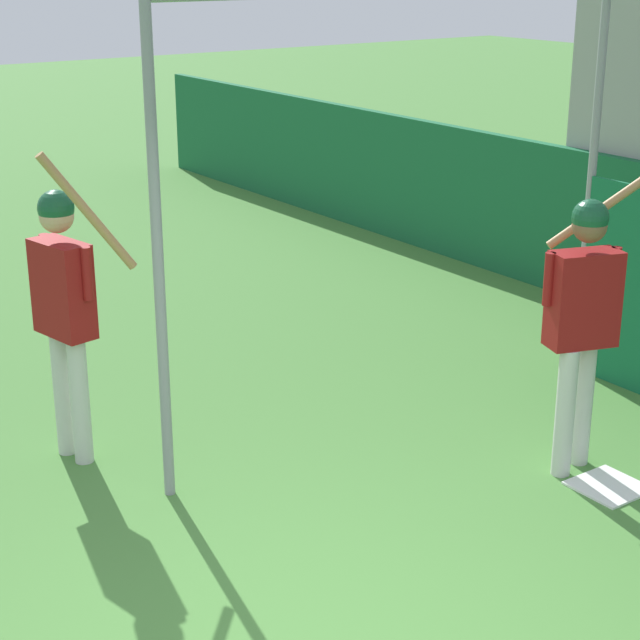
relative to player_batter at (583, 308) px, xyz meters
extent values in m
cylinder|color=gray|center=(-1.26, -2.44, 0.40)|extent=(0.07, 0.07, 3.14)
cylinder|color=gray|center=(-1.26, 1.47, 0.40)|extent=(0.07, 0.07, 3.14)
cube|color=white|center=(0.36, -0.01, -1.16)|extent=(0.44, 0.44, 0.02)
cylinder|color=silver|center=(0.03, -0.13, -0.71)|extent=(0.16, 0.16, 0.91)
cylinder|color=silver|center=(-0.02, 0.11, -0.71)|extent=(0.16, 0.16, 0.91)
cube|color=maroon|center=(0.01, -0.01, 0.07)|extent=(0.35, 0.50, 0.64)
sphere|color=brown|center=(0.01, -0.01, 0.56)|extent=(0.23, 0.23, 0.23)
sphere|color=#144C2D|center=(0.01, -0.01, 0.61)|extent=(0.24, 0.24, 0.24)
cylinder|color=maroon|center=(-0.11, -0.23, 0.21)|extent=(0.09, 0.09, 0.35)
cylinder|color=maroon|center=(0.04, 0.23, 0.21)|extent=(0.09, 0.09, 0.35)
cylinder|color=#AD7F4C|center=(-0.19, 0.34, 0.59)|extent=(0.41, 0.68, 0.55)
sphere|color=#AD7F4C|center=(0.12, 0.17, 0.34)|extent=(0.08, 0.08, 0.08)
cylinder|color=silver|center=(-2.23, -2.75, -0.71)|extent=(0.15, 0.15, 0.92)
cylinder|color=silver|center=(-2.03, -2.71, -0.71)|extent=(0.15, 0.15, 0.92)
cube|color=maroon|center=(-2.13, -2.73, 0.08)|extent=(0.49, 0.30, 0.65)
sphere|color=tan|center=(-2.13, -2.73, 0.58)|extent=(0.23, 0.23, 0.23)
sphere|color=#144C2D|center=(-2.13, -2.73, 0.63)|extent=(0.24, 0.24, 0.24)
cylinder|color=maroon|center=(-2.37, -2.74, 0.23)|extent=(0.08, 0.08, 0.36)
cylinder|color=maroon|center=(-1.90, -2.64, 0.23)|extent=(0.08, 0.08, 0.36)
cylinder|color=#AD7F4C|center=(-1.75, -2.67, 0.67)|extent=(0.20, 0.58, 0.80)
sphere|color=#AD7F4C|center=(-2.01, -2.60, 0.29)|extent=(0.08, 0.08, 0.08)
camera|label=1|loc=(4.44, -5.25, 2.23)|focal=60.00mm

